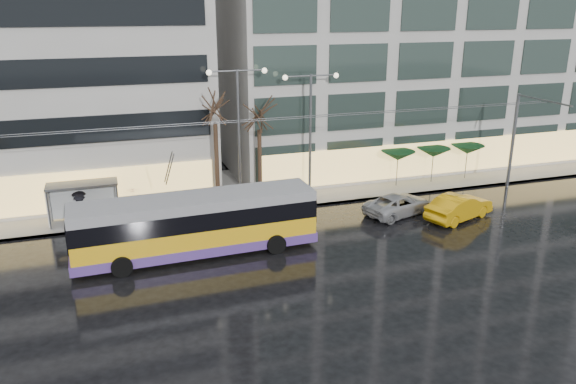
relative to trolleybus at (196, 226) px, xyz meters
name	(u,v)px	position (x,y,z in m)	size (l,w,h in m)	color
ground	(253,279)	(2.13, -3.81, -1.64)	(140.00, 140.00, 0.00)	black
sidewalk	(231,190)	(4.13, 10.19, -1.56)	(80.00, 10.00, 0.15)	gray
kerb	(247,213)	(4.13, 5.24, -1.56)	(80.00, 0.10, 0.15)	slate
building_right	(412,9)	(21.13, 15.19, 11.01)	(32.00, 14.00, 25.00)	#A4A19C
trolleybus	(196,226)	(0.00, 0.00, 0.00)	(13.12, 5.20, 6.05)	gold
catenary	(234,156)	(3.13, 4.13, 2.62)	(42.24, 5.12, 7.00)	#595B60
bus_shelter	(76,194)	(-6.25, 6.88, 0.32)	(4.20, 1.60, 2.51)	#595B60
street_lamp_near	(238,119)	(4.13, 6.99, 4.35)	(3.96, 0.36, 9.03)	#595B60
street_lamp_far	(310,118)	(9.13, 6.99, 4.08)	(3.96, 0.36, 8.53)	#595B60
tree_a	(214,102)	(2.63, 7.19, 5.45)	(3.20, 3.20, 8.40)	black
tree_b	(259,110)	(5.63, 7.39, 4.76)	(3.20, 3.20, 7.70)	black
parasol_a	(398,156)	(16.13, 7.19, 0.81)	(2.50, 2.50, 2.65)	#595B60
parasol_b	(433,152)	(19.13, 7.19, 0.81)	(2.50, 2.50, 2.65)	#595B60
parasol_c	(467,149)	(22.13, 7.19, 0.81)	(2.50, 2.50, 2.65)	#595B60
taxi_b	(459,207)	(16.71, 0.10, -0.82)	(1.73, 4.96, 1.64)	#D3960B
sedan_silver	(399,204)	(13.49, 2.06, -0.95)	(2.27, 4.93, 1.37)	#9F9FA3
pedestrian_a	(133,200)	(-2.95, 5.67, -0.04)	(1.17, 1.18, 2.19)	black
pedestrian_b	(104,199)	(-4.71, 8.20, -0.65)	(0.99, 0.89, 1.68)	black
pedestrian_c	(80,206)	(-6.10, 6.45, -0.36)	(1.41, 1.22, 2.11)	black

